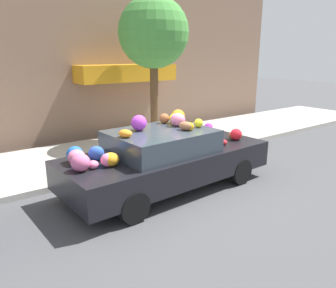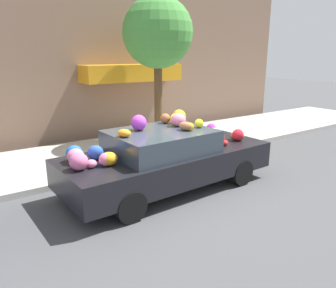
{
  "view_description": "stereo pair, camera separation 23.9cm",
  "coord_description": "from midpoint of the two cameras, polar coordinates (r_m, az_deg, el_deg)",
  "views": [
    {
      "loc": [
        -3.91,
        -5.39,
        2.78
      ],
      "look_at": [
        0.0,
        -0.14,
        0.98
      ],
      "focal_mm": 35.0,
      "sensor_mm": 36.0,
      "label": 1
    },
    {
      "loc": [
        -3.72,
        -5.53,
        2.78
      ],
      "look_at": [
        0.0,
        -0.14,
        0.98
      ],
      "focal_mm": 35.0,
      "sensor_mm": 36.0,
      "label": 2
    }
  ],
  "objects": [
    {
      "name": "sidewalk_curb",
      "position": [
        9.4,
        -11.12,
        -1.67
      ],
      "size": [
        24.0,
        3.2,
        0.14
      ],
      "color": "#B2ADA3",
      "rests_on": "ground"
    },
    {
      "name": "building_facade",
      "position": [
        11.09,
        -16.8,
        16.31
      ],
      "size": [
        18.0,
        1.2,
        6.25
      ],
      "color": "#846651",
      "rests_on": "ground"
    },
    {
      "name": "street_tree",
      "position": [
        9.86,
        -3.26,
        18.63
      ],
      "size": [
        2.03,
        2.03,
        4.25
      ],
      "color": "brown",
      "rests_on": "sidewalk_curb"
    },
    {
      "name": "art_car",
      "position": [
        6.85,
        -1.36,
        -2.32
      ],
      "size": [
        4.56,
        1.94,
        1.6
      ],
      "rotation": [
        0.0,
        0.0,
        0.04
      ],
      "color": "black",
      "rests_on": "ground"
    },
    {
      "name": "fire_hydrant",
      "position": [
        7.91,
        -12.25,
        -1.87
      ],
      "size": [
        0.2,
        0.2,
        0.7
      ],
      "color": "#B2B2B7",
      "rests_on": "sidewalk_curb"
    },
    {
      "name": "ground_plane",
      "position": [
        7.21,
        -1.61,
        -7.28
      ],
      "size": [
        60.0,
        60.0,
        0.0
      ],
      "primitive_type": "plane",
      "color": "#4C4C4F"
    }
  ]
}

